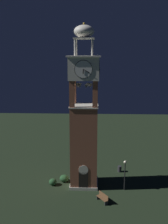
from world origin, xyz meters
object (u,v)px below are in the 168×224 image
park_bench (103,198)px  lamp_post (125,170)px  clock_tower (84,123)px  trash_bin (120,169)px

park_bench → lamp_post: 4.31m
clock_tower → trash_bin: bearing=39.4°
lamp_post → trash_bin: lamp_post is taller
park_bench → clock_tower: bearing=118.5°
lamp_post → trash_bin: bearing=91.4°
clock_tower → trash_bin: 9.44m
lamp_post → trash_bin: (-0.13, 5.02, -2.13)m
trash_bin → lamp_post: bearing=-88.6°
lamp_post → park_bench: bearing=-133.3°
clock_tower → lamp_post: (4.76, -1.22, -5.16)m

